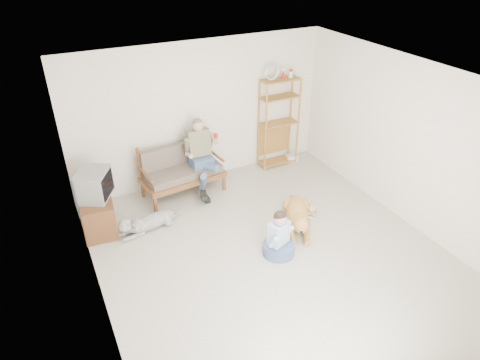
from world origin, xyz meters
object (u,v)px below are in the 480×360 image
loveseat (182,169)px  tv_stand (98,213)px  etagere (278,122)px  golden_retriever (298,216)px

loveseat → tv_stand: 1.72m
loveseat → etagere: (2.18, 0.18, 0.46)m
etagere → golden_retriever: size_ratio=1.60×
tv_stand → loveseat: bearing=22.1°
etagere → tv_stand: 3.93m
etagere → tv_stand: (-3.82, -0.66, -0.64)m
etagere → tv_stand: size_ratio=2.27×
etagere → golden_retriever: (-0.82, -2.07, -0.76)m
loveseat → golden_retriever: size_ratio=1.17×
tv_stand → etagere: bearing=15.6°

